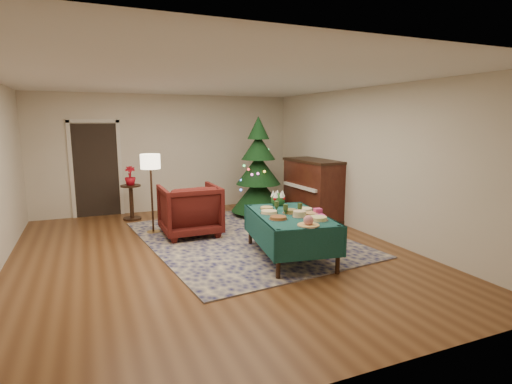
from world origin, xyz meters
name	(u,v)px	position (x,y,z in m)	size (l,w,h in m)	color
room_shell	(211,169)	(0.00, 0.00, 1.35)	(7.00, 7.00, 7.00)	#593319
doorway	(96,167)	(-1.60, 3.48, 1.10)	(1.08, 0.04, 2.16)	black
rug	(243,238)	(0.72, 0.54, 0.01)	(3.20, 4.20, 0.02)	#131548
buffet_table	(290,223)	(1.02, -0.68, 0.55)	(1.29, 1.90, 0.69)	black
platter_0	(308,222)	(0.94, -1.38, 0.75)	(0.31, 0.31, 0.15)	silver
platter_1	(318,219)	(1.22, -1.17, 0.71)	(0.29, 0.29, 0.06)	silver
platter_2	(278,218)	(0.72, -0.90, 0.71)	(0.28, 0.28, 0.05)	silver
platter_3	(300,214)	(1.07, -0.89, 0.73)	(0.23, 0.23, 0.09)	silver
platter_4	(311,214)	(1.30, -0.83, 0.70)	(0.26, 0.26, 0.04)	silver
platter_5	(269,212)	(0.75, -0.50, 0.71)	(0.28, 0.28, 0.05)	silver
platter_6	(290,212)	(1.05, -0.63, 0.72)	(0.23, 0.23, 0.07)	silver
platter_7	(305,209)	(1.37, -0.53, 0.70)	(0.27, 0.27, 0.04)	silver
platter_8	(267,208)	(0.85, -0.20, 0.70)	(0.23, 0.23, 0.04)	silver
goblet_0	(277,206)	(0.94, -0.39, 0.77)	(0.07, 0.07, 0.16)	#2D471E
goblet_1	(300,208)	(1.19, -0.68, 0.77)	(0.07, 0.07, 0.16)	#2D471E
goblet_2	(286,209)	(0.95, -0.68, 0.77)	(0.07, 0.07, 0.16)	#2D471E
napkin_stack	(320,216)	(1.36, -1.00, 0.71)	(0.14, 0.14, 0.04)	#D93C92
gift_box	(318,211)	(1.42, -0.84, 0.73)	(0.11, 0.11, 0.09)	#D43B7A
centerpiece	(278,198)	(1.15, 0.00, 0.81)	(0.25, 0.25, 0.28)	#1E4C1E
armchair	(190,208)	(-0.09, 1.15, 0.52)	(1.02, 0.95, 1.05)	#4F1411
floor_lamp	(150,166)	(-0.70, 1.58, 1.27)	(0.36, 0.36, 1.49)	#A57F3F
side_table	(132,203)	(-0.96, 2.82, 0.37)	(0.42, 0.42, 0.75)	black
potted_plant	(130,180)	(-0.96, 2.82, 0.86)	(0.23, 0.40, 0.23)	#AA0C1A
christmas_tree	(258,172)	(1.70, 2.12, 0.99)	(1.54, 1.54, 2.20)	black
piano	(313,190)	(2.67, 1.39, 0.63)	(0.77, 1.52, 1.29)	black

